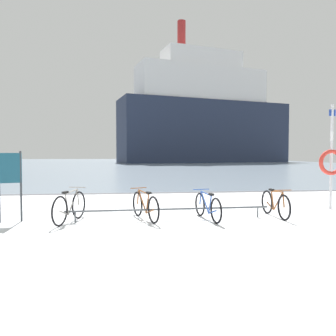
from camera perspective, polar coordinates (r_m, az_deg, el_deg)
ground at (r=58.34m, az=-5.51°, el=0.65°), size 80.00×132.00×0.08m
bike_rack at (r=8.62m, az=0.36°, el=-7.15°), size 5.30×0.20×0.31m
bicycle_0 at (r=8.67m, az=-16.53°, el=-6.45°), size 0.63×1.62×0.85m
bicycle_1 at (r=8.66m, az=-3.98°, el=-6.51°), size 0.69×1.69×0.80m
bicycle_2 at (r=8.71m, az=6.81°, el=-6.59°), size 0.47×1.68×0.75m
bicycle_3 at (r=9.45m, az=17.95°, el=-5.91°), size 0.46×1.67×0.79m
info_sign at (r=9.14m, az=-25.56°, el=-1.02°), size 0.54×0.18×1.78m
rescue_post at (r=11.39m, az=26.29°, el=1.22°), size 0.80×0.12×3.22m
ferry_ship at (r=71.00m, az=6.16°, el=8.79°), size 37.14×17.51×28.79m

